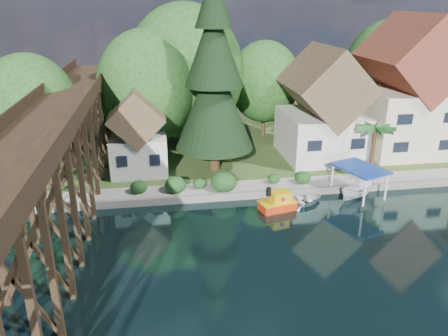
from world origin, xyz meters
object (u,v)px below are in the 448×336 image
Objects in this scene: conifer at (214,79)px; palm_tree at (375,130)px; tugboat at (278,203)px; boat_white_a at (303,199)px; boat_canopy at (358,185)px; house_left at (323,112)px; house_center at (406,95)px; shed at (138,137)px; trestle_bridge at (58,158)px.

conifer is 14.95m from palm_tree.
boat_white_a is at bearing 18.27° from tugboat.
boat_canopy is at bearing -33.21° from conifer.
palm_tree is at bearing -63.08° from house_left.
house_left is at bearing 55.12° from tugboat.
house_center is 8.82m from palm_tree.
shed is at bearing 156.72° from boat_canopy.
shed is 2.55× the size of tugboat.
house_center is 2.80× the size of boat_canopy.
conifer is 12.42m from tugboat.
boat_white_a is at bearing 3.91° from trestle_bridge.
conifer is at bearing -4.24° from shed.
shed is 2.22× the size of boat_white_a.
conifer reaches higher than trestle_bridge.
house_left is 9.10m from house_center.
boat_white_a is (-13.92, -10.09, -6.05)m from house_center.
conifer reaches higher than tugboat.
house_center reaches higher than boat_canopy.
trestle_bridge is 33.96m from house_center.
house_center is at bearing 3.18° from house_left.
boat_white_a is at bearing -144.05° from house_center.
conifer reaches higher than boat_canopy.
shed is 8.64m from conifer.
house_center is 0.79× the size of conifer.
boat_white_a is (18.08, 1.24, -4.98)m from trestle_bridge.
boat_white_a is at bearing -175.49° from boat_canopy.
house_center is (9.00, 0.50, 1.28)m from house_left.
house_center is 20.36m from tugboat.
palm_tree is 9.75m from boat_white_a.
house_center is at bearing 7.14° from conifer.
trestle_bridge is at bearing 80.28° from boat_white_a.
boat_white_a is (6.16, -7.58, -8.60)m from conifer.
house_left is 0.79× the size of house_center.
palm_tree is 1.57× the size of tugboat.
trestle_bridge reaches higher than tugboat.
house_left reaches higher than tugboat.
trestle_bridge is at bearing -178.26° from tugboat.
house_center is 2.88× the size of palm_tree.
house_left is at bearing -40.78° from boat_white_a.
house_center is 4.51× the size of tugboat.
conifer is at bearing 114.85° from tugboat.
house_left is 10.03m from boat_canopy.
shed reaches higher than boat_canopy.
boat_canopy is at bearing -23.28° from shed.
shed is at bearing 175.76° from conifer.
tugboat is (3.86, -8.34, -8.36)m from conifer.
trestle_bridge is 23.35m from boat_canopy.
trestle_bridge is 25.42m from house_left.
tugboat is at bearing -39.36° from shed.
trestle_bridge is 10.69m from shed.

